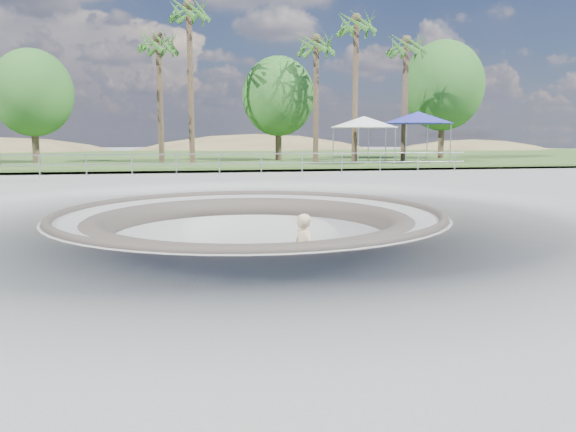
% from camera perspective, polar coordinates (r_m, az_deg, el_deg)
% --- Properties ---
extents(ground, '(180.00, 180.00, 0.00)m').
position_cam_1_polar(ground, '(14.95, -3.90, 0.31)').
color(ground, '#A1A19C').
rests_on(ground, ground).
extents(skate_bowl, '(14.00, 14.00, 4.10)m').
position_cam_1_polar(skate_bowl, '(15.31, -3.84, -6.49)').
color(skate_bowl, '#A1A19C').
rests_on(skate_bowl, ground).
extents(grass_strip, '(180.00, 36.00, 0.12)m').
position_cam_1_polar(grass_strip, '(48.77, -8.70, 5.98)').
color(grass_strip, '#3F6026').
rests_on(grass_strip, ground).
extents(distant_hills, '(103.20, 45.00, 28.60)m').
position_cam_1_polar(distant_hills, '(72.65, -6.27, 1.01)').
color(distant_hills, brown).
rests_on(distant_hills, ground).
extents(safety_railing, '(25.00, 0.06, 1.03)m').
position_cam_1_polar(safety_railing, '(26.79, -6.99, 5.25)').
color(safety_railing, '#9A9CA2').
rests_on(safety_railing, ground).
extents(skateboard, '(0.92, 0.40, 0.09)m').
position_cam_1_polar(skateboard, '(13.90, 1.72, -7.99)').
color(skateboard, brown).
rests_on(skateboard, ground).
extents(skater, '(0.73, 0.86, 2.00)m').
position_cam_1_polar(skater, '(13.65, 1.74, -3.88)').
color(skater, beige).
rests_on(skater, skateboard).
extents(canopy_white, '(5.54, 5.54, 2.93)m').
position_cam_1_polar(canopy_white, '(35.50, 7.73, 9.44)').
color(canopy_white, '#9A9CA2').
rests_on(canopy_white, ground).
extents(canopy_blue, '(6.52, 6.52, 3.30)m').
position_cam_1_polar(canopy_blue, '(38.04, 13.06, 9.70)').
color(canopy_blue, '#9A9CA2').
rests_on(canopy_blue, ground).
extents(palm_b, '(2.60, 2.60, 8.85)m').
position_cam_1_polar(palm_b, '(38.28, -13.04, 16.57)').
color(palm_b, brown).
rests_on(palm_b, ground).
extents(palm_c, '(2.60, 2.60, 10.80)m').
position_cam_1_polar(palm_c, '(38.06, -10.03, 19.46)').
color(palm_c, brown).
rests_on(palm_c, ground).
extents(palm_d, '(2.60, 2.60, 8.92)m').
position_cam_1_polar(palm_d, '(38.59, 2.89, 16.81)').
color(palm_d, brown).
rests_on(palm_d, ground).
extents(palm_e, '(2.60, 2.60, 10.09)m').
position_cam_1_polar(palm_e, '(38.36, 6.96, 18.45)').
color(palm_e, brown).
rests_on(palm_e, ground).
extents(palm_f, '(2.60, 2.60, 8.83)m').
position_cam_1_polar(palm_f, '(39.33, 11.94, 16.35)').
color(palm_f, brown).
rests_on(palm_f, ground).
extents(bushy_tree_left, '(5.05, 4.60, 7.29)m').
position_cam_1_polar(bushy_tree_left, '(39.80, -24.54, 11.30)').
color(bushy_tree_left, brown).
rests_on(bushy_tree_left, ground).
extents(bushy_tree_mid, '(5.11, 4.65, 7.38)m').
position_cam_1_polar(bushy_tree_mid, '(40.46, -0.98, 12.04)').
color(bushy_tree_mid, brown).
rests_on(bushy_tree_mid, ground).
extents(bushy_tree_right, '(6.25, 5.68, 9.02)m').
position_cam_1_polar(bushy_tree_right, '(45.45, 15.49, 12.62)').
color(bushy_tree_right, brown).
rests_on(bushy_tree_right, ground).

